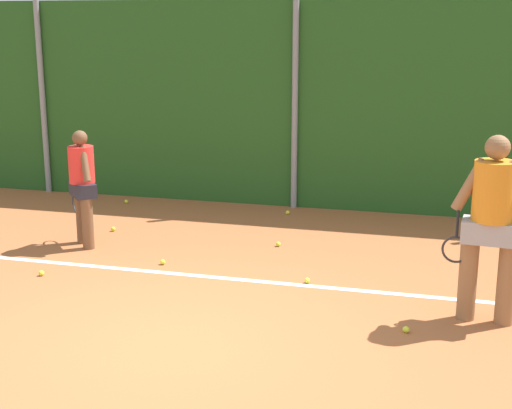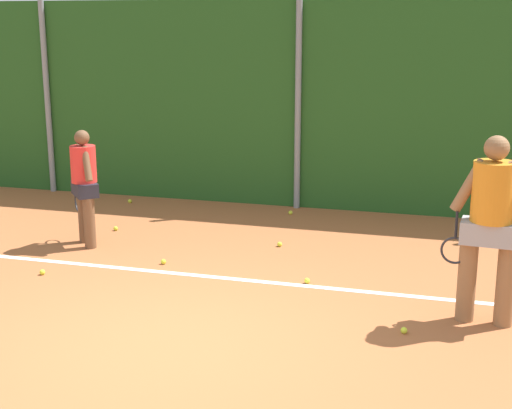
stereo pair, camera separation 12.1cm
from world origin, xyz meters
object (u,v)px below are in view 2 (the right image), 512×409
object	(u,v)px
player_midcourt	(84,182)
tennis_ball_0	(163,262)
tennis_ball_2	(280,244)
tennis_ball_10	(307,281)
tennis_ball_5	(116,228)
tennis_ball_6	(290,213)
tennis_ball_9	(42,272)
tennis_ball_7	(130,201)
tennis_ball_1	(404,330)
player_foreground_near	(491,220)

from	to	relation	value
player_midcourt	tennis_ball_0	distance (m)	1.66
tennis_ball_2	tennis_ball_10	bearing A→B (deg)	-63.49
tennis_ball_5	tennis_ball_6	distance (m)	2.78
tennis_ball_0	tennis_ball_2	world-z (taller)	same
tennis_ball_9	tennis_ball_10	size ratio (longest dim) A/B	1.00
tennis_ball_2	tennis_ball_7	xyz separation A→B (m)	(-3.06, 1.73, 0.00)
tennis_ball_1	tennis_ball_7	world-z (taller)	same
tennis_ball_2	tennis_ball_6	bearing A→B (deg)	98.23
player_foreground_near	player_midcourt	distance (m)	5.37
player_foreground_near	tennis_ball_10	size ratio (longest dim) A/B	29.18
tennis_ball_6	tennis_ball_10	distance (m)	3.18
tennis_ball_2	tennis_ball_9	distance (m)	3.14
tennis_ball_2	tennis_ball_5	xyz separation A→B (m)	(-2.52, 0.11, 0.00)
player_foreground_near	tennis_ball_10	xyz separation A→B (m)	(-1.97, 0.64, -1.05)
tennis_ball_2	tennis_ball_9	world-z (taller)	same
player_midcourt	tennis_ball_0	world-z (taller)	player_midcourt
tennis_ball_7	tennis_ball_0	bearing A→B (deg)	-57.53
player_midcourt	tennis_ball_6	size ratio (longest dim) A/B	24.14
tennis_ball_0	tennis_ball_9	size ratio (longest dim) A/B	1.00
tennis_ball_6	tennis_ball_2	bearing A→B (deg)	-81.77
player_foreground_near	tennis_ball_0	world-z (taller)	player_foreground_near
tennis_ball_6	tennis_ball_1	bearing A→B (deg)	-63.09
tennis_ball_1	tennis_ball_9	world-z (taller)	same
tennis_ball_5	tennis_ball_0	bearing A→B (deg)	-44.05
tennis_ball_9	tennis_ball_10	world-z (taller)	same
tennis_ball_0	tennis_ball_2	xyz separation A→B (m)	(1.24, 1.13, 0.00)
tennis_ball_6	tennis_ball_10	bearing A→B (deg)	-73.35
player_midcourt	tennis_ball_7	distance (m)	2.56
tennis_ball_5	tennis_ball_10	world-z (taller)	same
tennis_ball_5	tennis_ball_6	world-z (taller)	same
tennis_ball_0	tennis_ball_1	size ratio (longest dim) A/B	1.00
tennis_ball_0	tennis_ball_2	distance (m)	1.68
tennis_ball_1	tennis_ball_2	size ratio (longest dim) A/B	1.00
tennis_ball_1	tennis_ball_7	bearing A→B (deg)	139.62
tennis_ball_6	tennis_ball_0	bearing A→B (deg)	-109.16
player_foreground_near	tennis_ball_7	distance (m)	6.86
player_foreground_near	tennis_ball_10	bearing A→B (deg)	-12.99
tennis_ball_0	tennis_ball_10	world-z (taller)	same
tennis_ball_1	tennis_ball_6	size ratio (longest dim) A/B	1.00
tennis_ball_6	tennis_ball_7	distance (m)	2.81
tennis_ball_0	tennis_ball_1	bearing A→B (deg)	-23.25
tennis_ball_2	tennis_ball_7	size ratio (longest dim) A/B	1.00
tennis_ball_6	tennis_ball_9	distance (m)	4.27
tennis_ball_2	tennis_ball_10	xyz separation A→B (m)	(0.66, -1.33, 0.00)
tennis_ball_6	tennis_ball_7	bearing A→B (deg)	179.82
player_foreground_near	tennis_ball_5	size ratio (longest dim) A/B	29.18
player_foreground_near	tennis_ball_9	xyz separation A→B (m)	(-5.13, 0.06, -1.05)
tennis_ball_6	player_foreground_near	bearing A→B (deg)	-51.99
player_foreground_near	tennis_ball_5	xyz separation A→B (m)	(-5.15, 2.07, -1.05)
player_midcourt	tennis_ball_6	xyz separation A→B (m)	(2.33, 2.35, -0.86)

